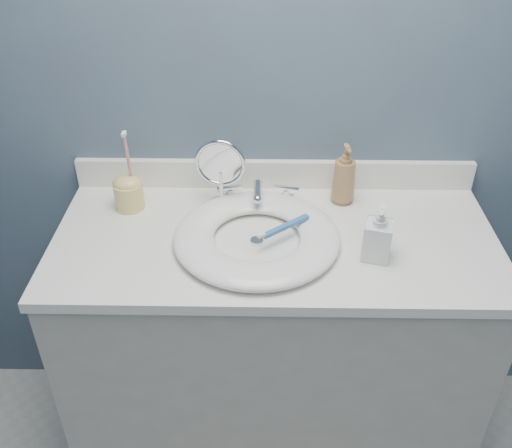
{
  "coord_description": "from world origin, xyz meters",
  "views": [
    {
      "loc": [
        -0.03,
        -0.3,
        1.8
      ],
      "look_at": [
        -0.05,
        0.94,
        0.94
      ],
      "focal_mm": 40.0,
      "sensor_mm": 36.0,
      "label": 1
    }
  ],
  "objects_px": {
    "soap_bottle_amber": "(344,174)",
    "toothbrush_holder": "(128,191)",
    "soap_bottle_clear": "(379,232)",
    "makeup_mirror": "(221,171)"
  },
  "relations": [
    {
      "from": "soap_bottle_amber",
      "to": "toothbrush_holder",
      "type": "distance_m",
      "value": 0.63
    },
    {
      "from": "soap_bottle_clear",
      "to": "makeup_mirror",
      "type": "bearing_deg",
      "value": 165.27
    },
    {
      "from": "soap_bottle_amber",
      "to": "soap_bottle_clear",
      "type": "relative_size",
      "value": 1.19
    },
    {
      "from": "soap_bottle_amber",
      "to": "makeup_mirror",
      "type": "bearing_deg",
      "value": 178.14
    },
    {
      "from": "toothbrush_holder",
      "to": "soap_bottle_clear",
      "type": "bearing_deg",
      "value": -18.17
    },
    {
      "from": "makeup_mirror",
      "to": "soap_bottle_amber",
      "type": "relative_size",
      "value": 1.17
    },
    {
      "from": "makeup_mirror",
      "to": "toothbrush_holder",
      "type": "xyz_separation_m",
      "value": [
        -0.27,
        -0.01,
        -0.06
      ]
    },
    {
      "from": "soap_bottle_clear",
      "to": "toothbrush_holder",
      "type": "bearing_deg",
      "value": 176.72
    },
    {
      "from": "makeup_mirror",
      "to": "toothbrush_holder",
      "type": "distance_m",
      "value": 0.28
    },
    {
      "from": "makeup_mirror",
      "to": "soap_bottle_clear",
      "type": "height_order",
      "value": "makeup_mirror"
    }
  ]
}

